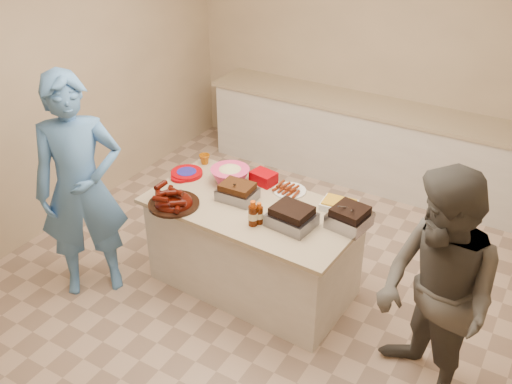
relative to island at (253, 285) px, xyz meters
The scene contains 19 objects.
room 0.10m from the island, 32.29° to the left, with size 4.50×5.00×2.70m, color tan, non-canonical shape.
back_counter 2.30m from the island, 87.91° to the left, with size 3.60×0.64×0.90m, color silver, non-canonical shape.
island is the anchor object (origin of this frame).
rib_platter 1.01m from the island, 150.37° to the right, with size 0.41×0.41×0.16m, color #450A03, non-canonical shape.
pulled_pork_tray 0.82m from the island, behind, with size 0.30×0.23×0.09m, color #47230F.
brisket_tray 0.89m from the island, 12.63° to the right, with size 0.32×0.27×0.10m, color black.
roasting_pan 1.11m from the island, ahead, with size 0.27×0.27×0.11m, color gray.
coleslaw_bowl 0.90m from the island, 148.23° to the left, with size 0.33×0.33×0.22m, color #E0376F, non-canonical shape.
sausage_plate 0.88m from the island, 67.08° to the left, with size 0.27×0.27×0.05m, color silver.
mac_cheese_dish 1.04m from the island, 27.34° to the left, with size 0.27×0.19×0.07m, color gold.
bbq_bottle_a 0.85m from the island, 58.71° to the right, with size 0.07×0.07×0.20m, color #3F1403.
bbq_bottle_b 0.84m from the island, 47.83° to the right, with size 0.06×0.06×0.17m, color #3F1403.
mustard_bottle 0.86m from the island, 157.88° to the left, with size 0.04×0.04×0.11m, color #EAA000.
sauce_bowl 0.83m from the island, 127.81° to the left, with size 0.13×0.04×0.13m, color silver.
plate_stack_large 1.10m from the island, 169.40° to the left, with size 0.27×0.27×0.03m, color #980006.
plate_stack_small 1.10m from the island, behind, with size 0.17×0.17×0.02m, color #980006.
plastic_cup 1.15m from the island, 152.00° to the left, with size 0.10×0.09×0.10m, color #A45608.
basket_stack 0.88m from the island, 106.92° to the left, with size 0.20×0.15×0.10m, color #980006.
guest_blue 1.34m from the island, 150.46° to the right, with size 0.69×1.88×0.45m, color #4B80C3.
Camera 1 is at (1.87, -3.30, 3.17)m, focal length 40.00 mm.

